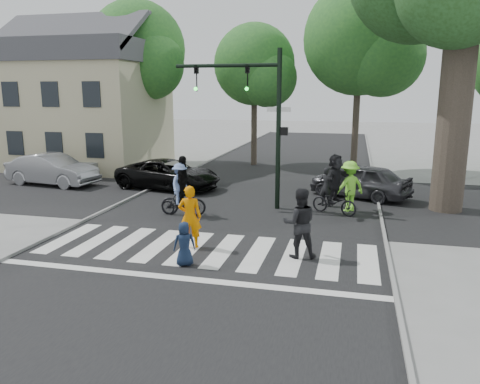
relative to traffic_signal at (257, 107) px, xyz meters
The scene contains 23 objects.
ground 7.33m from the traffic_signal, 93.27° to the right, with size 120.00×120.00×0.00m, color gray.
road_stem 4.09m from the traffic_signal, 106.46° to the right, with size 10.00×70.00×0.01m, color black.
road_cross 4.31m from the traffic_signal, 101.11° to the left, with size 70.00×10.00×0.01m, color black.
curb_left 6.74m from the traffic_signal, 167.50° to the right, with size 0.10×70.00×0.10m, color gray.
curb_right 6.19m from the traffic_signal, 14.31° to the right, with size 0.10×70.00×0.10m, color gray.
crosswalk 6.78m from the traffic_signal, 93.66° to the right, with size 10.00×3.85×0.01m.
traffic_signal is the anchor object (origin of this frame).
bg_tree_0 17.31m from the traffic_signal, 145.17° to the left, with size 5.46×5.20×8.97m.
bg_tree_1 13.26m from the traffic_signal, 134.31° to the left, with size 6.09×5.80×9.80m.
bg_tree_2 10.80m from the traffic_signal, 101.45° to the left, with size 5.04×4.80×8.40m.
bg_tree_3 10.35m from the traffic_signal, 66.46° to the left, with size 6.30×6.00×10.20m.
house 14.17m from the traffic_signal, 146.70° to the left, with size 8.40×8.10×8.82m.
pedestrian_woman 5.99m from the traffic_signal, 99.70° to the right, with size 0.67×0.44×1.84m, color orange.
pedestrian_child 7.35m from the traffic_signal, 94.56° to the right, with size 0.58×0.37×1.18m, color #15223C.
pedestrian_adult 6.40m from the traffic_signal, 66.12° to the right, with size 0.94×0.73×1.93m, color black.
cyclist_left 4.31m from the traffic_signal, 142.94° to the right, with size 1.57×1.03×1.95m.
cyclist_mid 4.20m from the traffic_signal, 142.75° to the right, with size 1.72×1.06×2.20m.
cyclist_right 4.20m from the traffic_signal, ahead, with size 1.86×1.72×2.24m.
car_suv 6.23m from the traffic_signal, 151.44° to the left, with size 2.26×4.91×1.36m, color black.
car_silver 11.14m from the traffic_signal, 168.90° to the left, with size 1.60×4.58×1.51m, color #9A9B9F.
car_grey 5.79m from the traffic_signal, 35.42° to the left, with size 1.71×4.25×1.45m, color #343438.
bystander_hivis 4.61m from the traffic_signal, ahead, with size 1.24×0.71×1.92m, color #8BFF3C.
bystander_dark 4.18m from the traffic_signal, 17.72° to the left, with size 0.57×0.38×1.57m, color black.
Camera 1 is at (3.99, -11.23, 4.48)m, focal length 35.00 mm.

